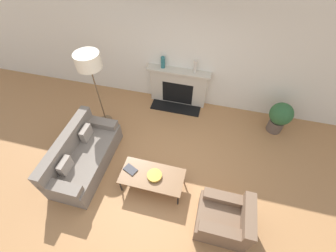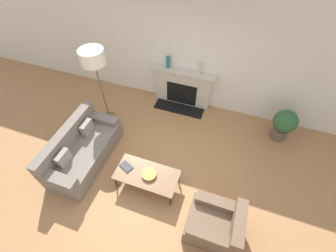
# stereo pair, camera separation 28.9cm
# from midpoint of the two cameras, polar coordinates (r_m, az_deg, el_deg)

# --- Properties ---
(ground_plane) EXTENTS (18.00, 18.00, 0.00)m
(ground_plane) POSITION_cam_midpoint_polar(r_m,az_deg,el_deg) (4.81, -1.37, -12.92)
(ground_plane) COLOR #A87547
(wall_back) EXTENTS (18.00, 0.06, 2.90)m
(wall_back) POSITION_cam_midpoint_polar(r_m,az_deg,el_deg) (5.47, 7.95, 17.82)
(wall_back) COLOR silver
(wall_back) RESTS_ON ground_plane
(fireplace) EXTENTS (1.58, 0.59, 1.03)m
(fireplace) POSITION_cam_midpoint_polar(r_m,az_deg,el_deg) (5.93, 5.15, 9.59)
(fireplace) COLOR beige
(fireplace) RESTS_ON ground_plane
(couch) EXTENTS (0.85, 1.83, 0.83)m
(couch) POSITION_cam_midpoint_polar(r_m,az_deg,el_deg) (5.08, -19.47, -5.80)
(couch) COLOR slate
(couch) RESTS_ON ground_plane
(armchair_near) EXTENTS (0.88, 0.75, 0.76)m
(armchair_near) POSITION_cam_midpoint_polar(r_m,az_deg,el_deg) (4.24, 14.00, -23.13)
(armchair_near) COLOR brown
(armchair_near) RESTS_ON ground_plane
(coffee_table) EXTENTS (1.22, 0.60, 0.38)m
(coffee_table) POSITION_cam_midpoint_polar(r_m,az_deg,el_deg) (4.44, -3.50, -12.38)
(coffee_table) COLOR brown
(coffee_table) RESTS_ON ground_plane
(bowl) EXTENTS (0.29, 0.29, 0.06)m
(bowl) POSITION_cam_midpoint_polar(r_m,az_deg,el_deg) (4.37, -2.92, -12.17)
(bowl) COLOR #BC8E2D
(bowl) RESTS_ON coffee_table
(book) EXTENTS (0.30, 0.25, 0.02)m
(book) POSITION_cam_midpoint_polar(r_m,az_deg,el_deg) (4.53, -8.75, -10.20)
(book) COLOR #38383D
(book) RESTS_ON coffee_table
(floor_lamp) EXTENTS (0.52, 0.52, 1.91)m
(floor_lamp) POSITION_cam_midpoint_polar(r_m,az_deg,el_deg) (4.96, -16.84, 15.70)
(floor_lamp) COLOR brown
(floor_lamp) RESTS_ON ground_plane
(mantel_vase_left) EXTENTS (0.10, 0.10, 0.29)m
(mantel_vase_left) POSITION_cam_midpoint_polar(r_m,az_deg,el_deg) (5.63, 1.54, 15.87)
(mantel_vase_left) COLOR #28666B
(mantel_vase_left) RESTS_ON fireplace
(mantel_vase_center_left) EXTENTS (0.08, 0.08, 0.31)m
(mantel_vase_center_left) POSITION_cam_midpoint_polar(r_m,az_deg,el_deg) (5.48, 9.65, 14.28)
(mantel_vase_center_left) COLOR beige
(mantel_vase_center_left) RESTS_ON fireplace
(potted_plant) EXTENTS (0.52, 0.52, 0.81)m
(potted_plant) POSITION_cam_midpoint_polar(r_m,az_deg,el_deg) (5.75, 28.67, 0.47)
(potted_plant) COLOR brown
(potted_plant) RESTS_ON ground_plane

